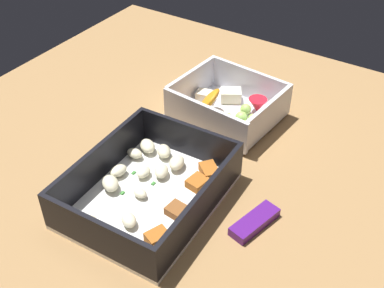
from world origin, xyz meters
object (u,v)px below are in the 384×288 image
at_px(candy_bar, 255,222).
at_px(paper_cup_liner, 263,87).
at_px(pasta_container, 150,189).
at_px(fruit_bowl, 228,107).

xyz_separation_m(candy_bar, paper_cup_liner, (-0.28, -0.13, 0.00)).
bearing_deg(pasta_container, paper_cup_liner, 176.21).
bearing_deg(pasta_container, fruit_bowl, 179.25).
distance_m(candy_bar, paper_cup_liner, 0.31).
relative_size(pasta_container, fruit_bowl, 1.31).
relative_size(pasta_container, paper_cup_liner, 6.26).
bearing_deg(fruit_bowl, pasta_container, 1.41).
bearing_deg(paper_cup_liner, fruit_bowl, -8.09).
xyz_separation_m(fruit_bowl, candy_bar, (0.18, 0.14, -0.01)).
xyz_separation_m(pasta_container, candy_bar, (-0.03, 0.13, -0.01)).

